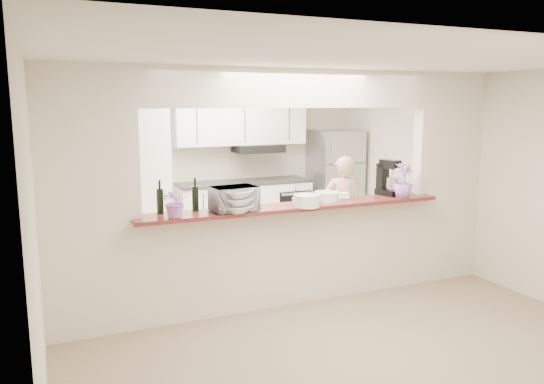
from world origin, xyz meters
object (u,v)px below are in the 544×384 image
refrigerator (335,181)px  stand_mixer (388,179)px  person (343,211)px  toaster_oven (234,199)px

refrigerator → stand_mixer: (-0.80, -2.59, 0.43)m
stand_mixer → refrigerator: bearing=72.8°
person → toaster_oven: bearing=51.3°
refrigerator → toaster_oven: refrigerator is taller
toaster_oven → refrigerator: bearing=38.7°
stand_mixer → toaster_oven: bearing=-175.5°
refrigerator → toaster_oven: bearing=-135.1°
toaster_oven → person: (1.90, 1.05, -0.48)m
toaster_oven → stand_mixer: 1.95m
refrigerator → person: 1.89m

